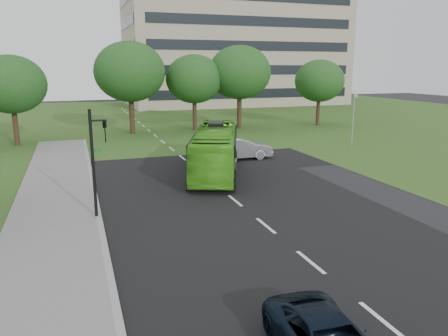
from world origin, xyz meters
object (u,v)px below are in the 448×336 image
object	(u,v)px
tree_park_d	(240,73)
bus	(216,150)
tree_park_a	(11,84)
tree_park_c	(194,79)
office_building	(234,37)
camera_pole	(353,112)
traffic_light	(96,156)
sedan	(238,148)
tree_park_e	(319,81)
tree_park_b	(130,72)

from	to	relation	value
tree_park_d	bus	xyz separation A→B (m)	(-9.29, -19.89, -4.84)
tree_park_a	tree_park_c	world-z (taller)	tree_park_c
tree_park_a	bus	distance (m)	21.55
tree_park_a	tree_park_d	xyz separation A→B (m)	(23.27, 3.97, 0.89)
office_building	camera_pole	size ratio (longest dim) A/B	8.57
tree_park_d	traffic_light	bearing A→B (deg)	-122.78
bus	sedan	distance (m)	4.74
tree_park_a	tree_park_d	distance (m)	23.62
tree_park_e	traffic_light	xyz separation A→B (m)	(-27.46, -26.42, -2.32)
sedan	traffic_light	distance (m)	15.48
bus	traffic_light	bearing A→B (deg)	-117.78
bus	traffic_light	size ratio (longest dim) A/B	2.14
tree_park_e	bus	xyz separation A→B (m)	(-19.42, -19.39, -3.82)
tree_park_a	tree_park_e	world-z (taller)	tree_park_a
tree_park_c	sedan	world-z (taller)	tree_park_c
tree_park_a	camera_pole	bearing A→B (deg)	-18.95
tree_park_c	bus	world-z (taller)	tree_park_c
tree_park_a	sedan	bearing A→B (deg)	-35.95
tree_park_e	camera_pole	bearing A→B (deg)	-108.24
tree_park_e	camera_pole	world-z (taller)	tree_park_e
tree_park_d	traffic_light	distance (m)	32.19
tree_park_d	tree_park_e	distance (m)	10.19
tree_park_b	tree_park_e	bearing A→B (deg)	-0.70
tree_park_d	sedan	xyz separation A→B (m)	(-6.29, -16.28, -5.53)
office_building	tree_park_e	xyz separation A→B (m)	(-1.53, -34.06, -7.14)
tree_park_a	traffic_light	size ratio (longest dim) A/B	1.56
tree_park_c	sedan	bearing A→B (deg)	-93.55
bus	sedan	xyz separation A→B (m)	(3.00, 3.61, -0.69)
tree_park_b	tree_park_e	xyz separation A→B (m)	(22.47, -0.28, -1.15)
bus	traffic_light	distance (m)	10.78
bus	tree_park_a	bearing A→B (deg)	152.33
tree_park_a	camera_pole	size ratio (longest dim) A/B	1.73
tree_park_b	bus	bearing A→B (deg)	-81.20
tree_park_a	bus	size ratio (longest dim) A/B	0.73
tree_park_d	traffic_light	xyz separation A→B (m)	(-17.33, -26.92, -3.34)
office_building	tree_park_d	xyz separation A→B (m)	(-11.66, -33.57, -6.11)
tree_park_c	camera_pole	bearing A→B (deg)	-52.46
tree_park_e	camera_pole	distance (m)	14.33
office_building	tree_park_e	bearing A→B (deg)	-92.58
traffic_light	camera_pole	xyz separation A→B (m)	(23.04, 13.00, -0.03)
office_building	tree_park_b	size ratio (longest dim) A/B	4.15
tree_park_b	tree_park_c	size ratio (longest dim) A/B	1.15
traffic_light	bus	bearing A→B (deg)	56.34
office_building	tree_park_a	size ratio (longest dim) A/B	4.95
tree_park_c	tree_park_e	xyz separation A→B (m)	(15.39, -0.85, -0.32)
office_building	traffic_light	world-z (taller)	office_building
tree_park_c	camera_pole	size ratio (longest dim) A/B	1.79
office_building	tree_park_e	size ratio (longest dim) A/B	5.08
office_building	tree_park_a	xyz separation A→B (m)	(-34.93, -37.54, -7.00)
traffic_light	tree_park_a	bearing A→B (deg)	119.67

